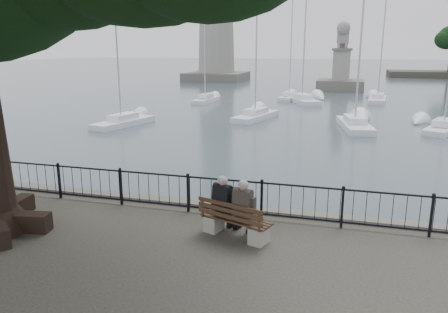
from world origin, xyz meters
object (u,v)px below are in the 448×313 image
(bench, at_px, (235,224))
(person_right, at_px, (246,211))
(lighthouse, at_px, (216,3))
(lion_monument, at_px, (341,73))
(person_left, at_px, (226,206))

(bench, bearing_deg, person_right, 3.46)
(lighthouse, height_order, lion_monument, lighthouse)
(bench, bearing_deg, lion_monument, 88.37)
(bench, relative_size, lion_monument, 0.21)
(lighthouse, relative_size, lion_monument, 3.40)
(bench, height_order, lighthouse, lighthouse)
(person_left, relative_size, lion_monument, 0.17)
(person_left, distance_m, lion_monument, 48.54)
(person_left, height_order, lion_monument, lion_monument)
(lighthouse, bearing_deg, lion_monument, -31.09)
(person_right, relative_size, lighthouse, 0.05)
(bench, xyz_separation_m, person_right, (0.26, 0.02, 0.35))
(person_left, bearing_deg, bench, -36.32)
(person_left, relative_size, person_right, 1.00)
(lion_monument, bearing_deg, bench, -91.63)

